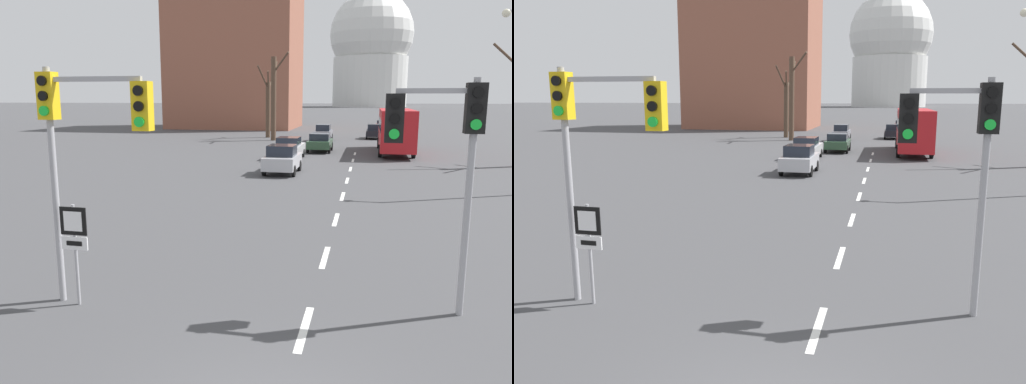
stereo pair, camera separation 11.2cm
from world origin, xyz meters
TOP-DOWN VIEW (x-y plane):
  - lane_stripe_0 at (0.00, 3.57)m, footprint 0.16×2.00m
  - lane_stripe_1 at (0.00, 8.07)m, footprint 0.16×2.00m
  - lane_stripe_2 at (0.00, 12.57)m, footprint 0.16×2.00m
  - lane_stripe_3 at (0.00, 17.07)m, footprint 0.16×2.00m
  - lane_stripe_4 at (0.00, 21.57)m, footprint 0.16×2.00m
  - lane_stripe_5 at (0.00, 26.07)m, footprint 0.16×2.00m
  - lane_stripe_6 at (0.00, 30.57)m, footprint 0.16×2.00m
  - lane_stripe_7 at (0.00, 35.07)m, footprint 0.16×2.00m
  - traffic_signal_near_left at (-4.65, 3.77)m, footprint 2.44×0.34m
  - traffic_signal_near_right at (2.51, 4.91)m, footprint 1.84×0.34m
  - route_sign_post at (-4.90, 3.63)m, footprint 0.60×0.08m
  - sedan_near_left at (-3.87, 23.40)m, footprint 1.88×3.83m
  - sedan_near_right at (-2.88, 35.86)m, footprint 1.91×4.00m
  - sedan_mid_centre at (1.54, 50.64)m, footprint 1.71×3.94m
  - sedan_far_left at (-3.58, 46.65)m, footprint 1.68×4.47m
  - sedan_far_right at (-4.61, 30.52)m, footprint 1.90×4.25m
  - sedan_distant_centre at (2.78, 63.21)m, footprint 1.96×3.86m
  - city_bus at (3.11, 36.21)m, footprint 2.66×10.80m
  - bare_tree_left_near at (-10.10, 49.79)m, footprint 1.09×4.19m
  - bare_tree_left_far at (-8.74, 46.20)m, footprint 2.54×4.14m
  - capitol_dome at (0.00, 252.40)m, footprint 39.87×39.87m
  - apartment_block_left at (-18.57, 68.00)m, footprint 18.00×14.00m

SIDE VIEW (x-z plane):
  - lane_stripe_0 at x=0.00m, z-range 0.00..0.01m
  - lane_stripe_1 at x=0.00m, z-range 0.00..0.01m
  - lane_stripe_2 at x=0.00m, z-range 0.00..0.01m
  - lane_stripe_3 at x=0.00m, z-range 0.00..0.01m
  - lane_stripe_4 at x=0.00m, z-range 0.00..0.01m
  - lane_stripe_5 at x=0.00m, z-range 0.00..0.01m
  - lane_stripe_6 at x=0.00m, z-range 0.00..0.01m
  - lane_stripe_7 at x=0.00m, z-range 0.00..0.01m
  - sedan_distant_centre at x=2.78m, z-range 0.02..1.51m
  - sedan_mid_centre at x=1.54m, z-range 0.00..1.59m
  - sedan_near_right at x=-2.88m, z-range 0.03..1.56m
  - sedan_far_right at x=-4.61m, z-range 0.01..1.60m
  - sedan_near_left at x=-3.87m, z-range 0.00..1.69m
  - sedan_far_left at x=-3.58m, z-range 0.00..1.71m
  - route_sign_post at x=-4.90m, z-range 0.38..2.59m
  - city_bus at x=3.11m, z-range 0.31..3.79m
  - bare_tree_left_near at x=-10.10m, z-range -0.43..7.40m
  - traffic_signal_near_right at x=2.51m, z-range 1.22..6.00m
  - traffic_signal_near_left at x=-4.65m, z-range 1.30..6.31m
  - bare_tree_left_far at x=-8.74m, z-range 0.18..9.07m
  - apartment_block_left at x=-18.57m, z-range 0.00..21.23m
  - capitol_dome at x=0.00m, z-range -0.73..55.59m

